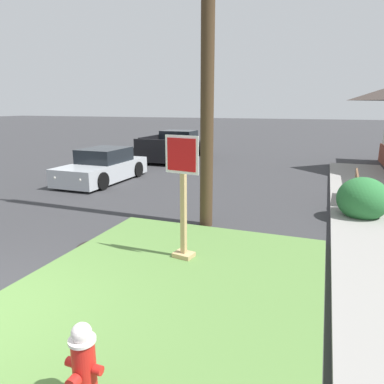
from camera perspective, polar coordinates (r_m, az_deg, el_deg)
name	(u,v)px	position (r m, az deg, el deg)	size (l,w,h in m)	color
grass_corner_patch	(167,287)	(5.84, -3.96, -14.97)	(4.64, 5.81, 0.08)	#567F3D
sidewalk_strip	(379,223)	(9.79, 27.68, -4.42)	(2.20, 18.57, 0.12)	gray
fire_hydrant	(84,366)	(3.82, -16.87, -25.10)	(0.38, 0.34, 0.84)	black
stop_sign	(183,201)	(6.42, -1.44, -1.52)	(0.66, 0.34, 2.26)	tan
manhole_cover	(94,246)	(7.71, -15.36, -8.36)	(0.70, 0.70, 0.02)	black
parked_sedan_silver	(103,167)	(14.10, -14.04, 3.87)	(1.85, 4.04, 1.25)	#ADB2B7
pickup_truck_black	(174,147)	(19.74, -2.86, 7.16)	(2.19, 5.42, 1.48)	black
street_bench	(360,186)	(11.35, 25.31, 0.92)	(0.48, 1.68, 0.85)	brown
utility_pole	(208,21)	(8.46, 2.57, 25.68)	(1.73, 0.30, 8.83)	#42301E
shrub_by_curb	(363,199)	(9.93, 25.61, -1.01)	(1.25, 1.25, 1.10)	#2A6F36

